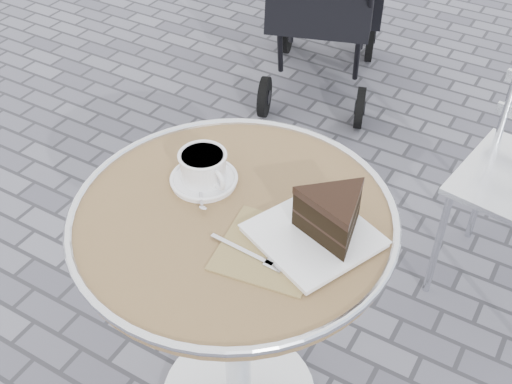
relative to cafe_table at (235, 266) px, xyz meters
The scene contains 3 objects.
cafe_table is the anchor object (origin of this frame).
cappuccino_set 0.24m from the cafe_table, 152.64° to the left, with size 0.15×0.17×0.08m.
cake_plate_set 0.30m from the cafe_table, ahead, with size 0.36×0.33×0.12m.
Camera 1 is at (0.56, -0.84, 1.68)m, focal length 45.00 mm.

